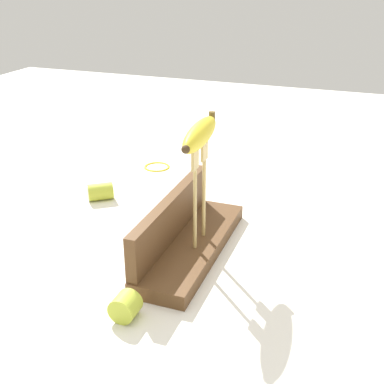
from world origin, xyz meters
name	(u,v)px	position (x,y,z in m)	size (l,w,h in m)	color
ground_plane	(192,252)	(0.00, 0.00, 0.00)	(3.00, 3.00, 0.00)	white
wooden_board	(192,246)	(0.00, 0.00, 0.01)	(0.35, 0.10, 0.03)	brown
board_backstop	(171,217)	(0.00, 0.04, 0.07)	(0.34, 0.02, 0.08)	brown
fork_stand_center	(200,186)	(0.00, -0.01, 0.14)	(0.07, 0.01, 0.19)	tan
banana_raised_center	(200,134)	(0.00, -0.01, 0.24)	(0.18, 0.05, 0.04)	yellow
banana_chunk_near	(126,306)	(-0.22, 0.03, 0.02)	(0.04, 0.04, 0.04)	#B2C138
banana_chunk_far	(100,192)	(0.15, 0.29, 0.02)	(0.07, 0.07, 0.04)	#B2C138
wire_coil	(157,166)	(0.39, 0.25, 0.00)	(0.07, 0.07, 0.01)	gold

